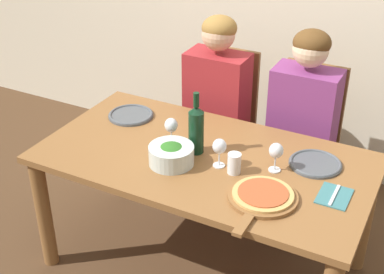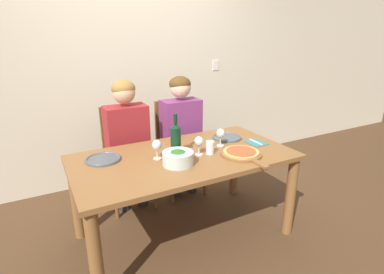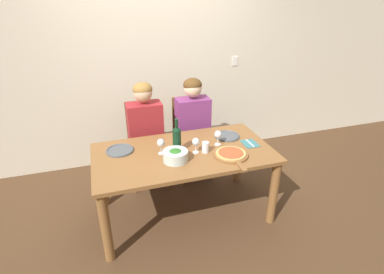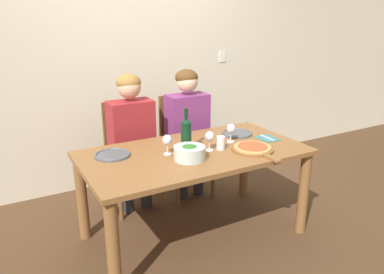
{
  "view_description": "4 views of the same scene",
  "coord_description": "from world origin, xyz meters",
  "px_view_note": "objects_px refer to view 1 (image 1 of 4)",
  "views": [
    {
      "loc": [
        1.01,
        -2.08,
        2.15
      ],
      "look_at": [
        -0.07,
        0.0,
        0.81
      ],
      "focal_mm": 50.0,
      "sensor_mm": 36.0,
      "label": 1
    },
    {
      "loc": [
        -0.96,
        -1.92,
        1.6
      ],
      "look_at": [
        0.11,
        0.08,
        0.83
      ],
      "focal_mm": 28.0,
      "sensor_mm": 36.0,
      "label": 2
    },
    {
      "loc": [
        -0.68,
        -2.39,
        2.08
      ],
      "look_at": [
        0.11,
        0.08,
        0.83
      ],
      "focal_mm": 28.0,
      "sensor_mm": 36.0,
      "label": 3
    },
    {
      "loc": [
        -1.31,
        -2.31,
        1.7
      ],
      "look_at": [
        0.02,
        0.08,
        0.81
      ],
      "focal_mm": 35.0,
      "sensor_mm": 36.0,
      "label": 4
    }
  ],
  "objects_px": {
    "pizza_on_board": "(262,196)",
    "person_man": "(303,113)",
    "wine_glass_centre": "(219,148)",
    "water_tumbler": "(234,163)",
    "dinner_plate_right": "(315,163)",
    "wine_glass_left": "(171,126)",
    "person_woman": "(216,94)",
    "chair_right": "(305,138)",
    "fork_on_napkin": "(334,196)",
    "wine_bottle": "(196,128)",
    "chair_left": "(223,119)",
    "broccoli_bowl": "(171,155)",
    "wine_glass_right": "(276,152)",
    "dinner_plate_left": "(131,115)"
  },
  "relations": [
    {
      "from": "pizza_on_board",
      "to": "person_man",
      "type": "bearing_deg",
      "value": 95.53
    },
    {
      "from": "wine_glass_centre",
      "to": "water_tumbler",
      "type": "distance_m",
      "value": 0.11
    },
    {
      "from": "dinner_plate_right",
      "to": "wine_glass_left",
      "type": "distance_m",
      "value": 0.75
    },
    {
      "from": "person_woman",
      "to": "water_tumbler",
      "type": "bearing_deg",
      "value": -58.87
    },
    {
      "from": "chair_right",
      "to": "fork_on_napkin",
      "type": "relative_size",
      "value": 5.37
    },
    {
      "from": "wine_bottle",
      "to": "fork_on_napkin",
      "type": "xyz_separation_m",
      "value": [
        0.73,
        -0.06,
        -0.13
      ]
    },
    {
      "from": "fork_on_napkin",
      "to": "person_man",
      "type": "bearing_deg",
      "value": 117.55
    },
    {
      "from": "person_man",
      "to": "dinner_plate_right",
      "type": "distance_m",
      "value": 0.53
    },
    {
      "from": "dinner_plate_right",
      "to": "water_tumbler",
      "type": "relative_size",
      "value": 2.52
    },
    {
      "from": "wine_glass_left",
      "to": "wine_glass_centre",
      "type": "distance_m",
      "value": 0.32
    },
    {
      "from": "water_tumbler",
      "to": "fork_on_napkin",
      "type": "distance_m",
      "value": 0.48
    },
    {
      "from": "fork_on_napkin",
      "to": "water_tumbler",
      "type": "bearing_deg",
      "value": -176.73
    },
    {
      "from": "chair_left",
      "to": "wine_glass_left",
      "type": "xyz_separation_m",
      "value": [
        0.04,
        -0.75,
        0.31
      ]
    },
    {
      "from": "wine_bottle",
      "to": "wine_glass_centre",
      "type": "xyz_separation_m",
      "value": [
        0.16,
        -0.07,
        -0.03
      ]
    },
    {
      "from": "broccoli_bowl",
      "to": "water_tumbler",
      "type": "relative_size",
      "value": 2.18
    },
    {
      "from": "person_woman",
      "to": "wine_glass_right",
      "type": "xyz_separation_m",
      "value": [
        0.61,
        -0.62,
        0.08
      ]
    },
    {
      "from": "dinner_plate_right",
      "to": "wine_glass_right",
      "type": "bearing_deg",
      "value": -139.54
    },
    {
      "from": "chair_left",
      "to": "wine_bottle",
      "type": "relative_size",
      "value": 2.9
    },
    {
      "from": "chair_left",
      "to": "water_tumbler",
      "type": "distance_m",
      "value": 0.99
    },
    {
      "from": "pizza_on_board",
      "to": "wine_glass_centre",
      "type": "xyz_separation_m",
      "value": [
        -0.29,
        0.16,
        0.09
      ]
    },
    {
      "from": "person_woman",
      "to": "wine_glass_left",
      "type": "distance_m",
      "value": 0.64
    },
    {
      "from": "wine_bottle",
      "to": "fork_on_napkin",
      "type": "bearing_deg",
      "value": -4.83
    },
    {
      "from": "chair_left",
      "to": "wine_glass_centre",
      "type": "bearing_deg",
      "value": -66.88
    },
    {
      "from": "chair_right",
      "to": "wine_glass_centre",
      "type": "distance_m",
      "value": 0.9
    },
    {
      "from": "dinner_plate_right",
      "to": "wine_glass_centre",
      "type": "distance_m",
      "value": 0.49
    },
    {
      "from": "wine_bottle",
      "to": "wine_glass_right",
      "type": "height_order",
      "value": "wine_bottle"
    },
    {
      "from": "wine_bottle",
      "to": "person_man",
      "type": "bearing_deg",
      "value": 60.21
    },
    {
      "from": "chair_left",
      "to": "wine_glass_right",
      "type": "distance_m",
      "value": 1.0
    },
    {
      "from": "broccoli_bowl",
      "to": "wine_glass_centre",
      "type": "bearing_deg",
      "value": 21.45
    },
    {
      "from": "wine_glass_centre",
      "to": "wine_glass_left",
      "type": "bearing_deg",
      "value": 165.79
    },
    {
      "from": "person_woman",
      "to": "pizza_on_board",
      "type": "bearing_deg",
      "value": -53.7
    },
    {
      "from": "dinner_plate_left",
      "to": "fork_on_napkin",
      "type": "distance_m",
      "value": 1.27
    },
    {
      "from": "person_woman",
      "to": "dinner_plate_right",
      "type": "relative_size",
      "value": 4.73
    },
    {
      "from": "broccoli_bowl",
      "to": "wine_glass_right",
      "type": "relative_size",
      "value": 1.5
    },
    {
      "from": "broccoli_bowl",
      "to": "wine_glass_right",
      "type": "distance_m",
      "value": 0.51
    },
    {
      "from": "chair_left",
      "to": "person_woman",
      "type": "bearing_deg",
      "value": -90.0
    },
    {
      "from": "chair_right",
      "to": "person_woman",
      "type": "height_order",
      "value": "person_woman"
    },
    {
      "from": "chair_left",
      "to": "water_tumbler",
      "type": "bearing_deg",
      "value": -62.44
    },
    {
      "from": "wine_glass_centre",
      "to": "fork_on_napkin",
      "type": "relative_size",
      "value": 0.84
    },
    {
      "from": "wine_glass_centre",
      "to": "water_tumbler",
      "type": "xyz_separation_m",
      "value": [
        0.09,
        -0.02,
        -0.05
      ]
    },
    {
      "from": "person_woman",
      "to": "broccoli_bowl",
      "type": "distance_m",
      "value": 0.81
    },
    {
      "from": "wine_glass_centre",
      "to": "broccoli_bowl",
      "type": "bearing_deg",
      "value": -158.55
    },
    {
      "from": "pizza_on_board",
      "to": "water_tumbler",
      "type": "distance_m",
      "value": 0.25
    },
    {
      "from": "wine_glass_left",
      "to": "fork_on_napkin",
      "type": "distance_m",
      "value": 0.89
    },
    {
      "from": "person_man",
      "to": "wine_glass_centre",
      "type": "distance_m",
      "value": 0.74
    },
    {
      "from": "fork_on_napkin",
      "to": "wine_glass_centre",
      "type": "bearing_deg",
      "value": -179.25
    },
    {
      "from": "broccoli_bowl",
      "to": "fork_on_napkin",
      "type": "height_order",
      "value": "broccoli_bowl"
    },
    {
      "from": "dinner_plate_left",
      "to": "pizza_on_board",
      "type": "distance_m",
      "value": 1.05
    },
    {
      "from": "broccoli_bowl",
      "to": "person_woman",
      "type": "bearing_deg",
      "value": 99.44
    },
    {
      "from": "wine_bottle",
      "to": "dinner_plate_right",
      "type": "xyz_separation_m",
      "value": [
        0.58,
        0.16,
        -0.13
      ]
    }
  ]
}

